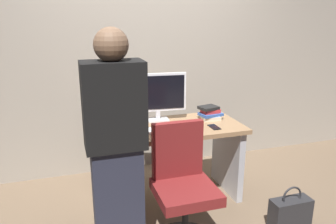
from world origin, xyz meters
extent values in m
plane|color=brown|center=(0.00, 0.00, 0.00)|extent=(9.00, 9.00, 0.00)
cube|color=#9E9384|center=(0.00, 0.84, 1.50)|extent=(6.40, 0.10, 3.00)
cube|color=#93704C|center=(0.00, 0.00, 0.72)|extent=(1.39, 0.65, 0.04)
cube|color=#B2B2B7|center=(-0.63, 0.00, 0.35)|extent=(0.06, 0.57, 0.70)
cube|color=#B2B2B7|center=(0.63, 0.00, 0.35)|extent=(0.06, 0.57, 0.70)
cylinder|color=black|center=(-0.07, -0.69, 0.23)|extent=(0.05, 0.05, 0.39)
cube|color=maroon|center=(-0.07, -0.69, 0.46)|extent=(0.44, 0.44, 0.08)
cube|color=maroon|center=(-0.07, -0.50, 0.72)|extent=(0.40, 0.06, 0.44)
cube|color=#262838|center=(-0.55, -0.64, 0.42)|extent=(0.34, 0.20, 0.85)
cube|color=black|center=(-0.55, -0.64, 1.14)|extent=(0.40, 0.24, 0.58)
sphere|color=brown|center=(-0.55, -0.64, 1.53)|extent=(0.22, 0.22, 0.22)
cube|color=silver|center=(-0.02, 0.20, 0.74)|extent=(0.21, 0.16, 0.02)
cube|color=silver|center=(-0.02, 0.20, 0.79)|extent=(0.04, 0.03, 0.08)
cube|color=silver|center=(-0.02, 0.20, 1.01)|extent=(0.54, 0.08, 0.36)
cube|color=black|center=(-0.02, 0.18, 1.01)|extent=(0.50, 0.05, 0.32)
cube|color=white|center=(-0.04, -0.10, 0.75)|extent=(0.43, 0.14, 0.02)
ellipsoid|color=black|center=(0.26, -0.07, 0.75)|extent=(0.06, 0.10, 0.03)
cylinder|color=#D84C3F|center=(-0.46, -0.07, 0.78)|extent=(0.07, 0.07, 0.09)
cylinder|color=silver|center=(-0.49, 0.15, 0.78)|extent=(0.08, 0.08, 0.09)
cube|color=beige|center=(0.47, 0.08, 0.75)|extent=(0.18, 0.16, 0.04)
cube|color=#3359A5|center=(0.47, 0.08, 0.78)|extent=(0.23, 0.18, 0.03)
cube|color=red|center=(0.47, 0.09, 0.82)|extent=(0.18, 0.13, 0.04)
cube|color=black|center=(0.45, 0.09, 0.85)|extent=(0.20, 0.17, 0.03)
cube|color=black|center=(0.40, -0.16, 0.74)|extent=(0.07, 0.15, 0.01)
cube|color=#262628|center=(0.84, -0.74, 0.13)|extent=(0.34, 0.14, 0.26)
torus|color=#262628|center=(0.84, -0.74, 0.29)|extent=(0.18, 0.02, 0.18)
camera|label=1|loc=(-0.85, -2.73, 1.70)|focal=35.54mm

